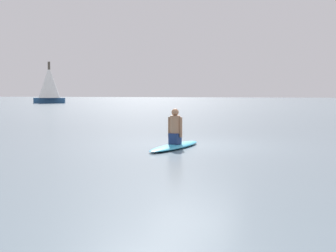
# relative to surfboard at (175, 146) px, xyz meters

# --- Properties ---
(ground_plane) EXTENTS (400.00, 400.00, 0.00)m
(ground_plane) POSITION_rel_surfboard_xyz_m (0.99, -0.22, -0.06)
(ground_plane) COLOR slate
(surfboard) EXTENTS (2.98, 0.66, 0.12)m
(surfboard) POSITION_rel_surfboard_xyz_m (0.00, 0.00, 0.00)
(surfboard) COLOR #339EC6
(surfboard) RESTS_ON ground
(person_paddler) EXTENTS (0.33, 0.43, 1.00)m
(person_paddler) POSITION_rel_surfboard_xyz_m (-0.00, 0.00, 0.51)
(person_paddler) COLOR navy
(person_paddler) RESTS_ON surfboard
(sailboat_far_left) EXTENTS (4.89, 5.05, 6.91)m
(sailboat_far_left) POSITION_rel_surfboard_xyz_m (49.91, 46.49, 3.20)
(sailboat_far_left) COLOR navy
(sailboat_far_left) RESTS_ON ground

